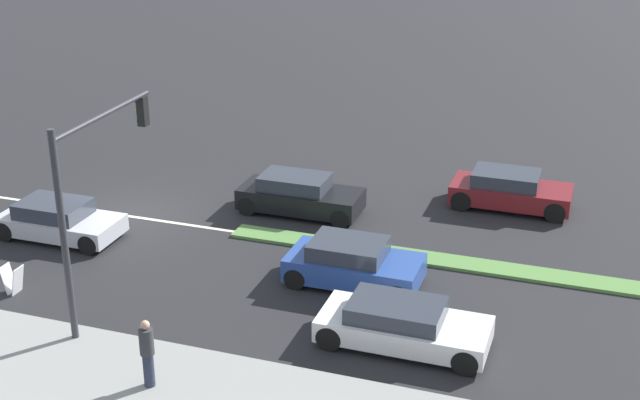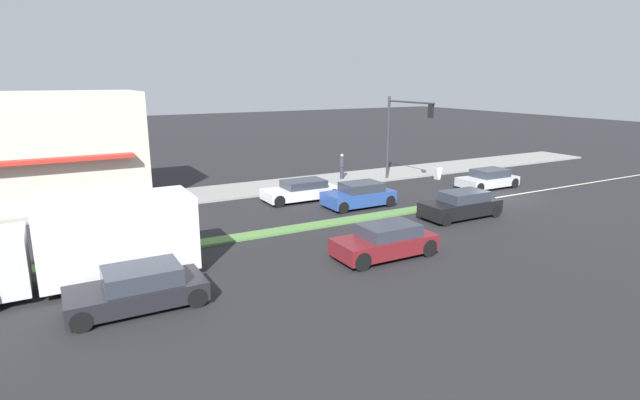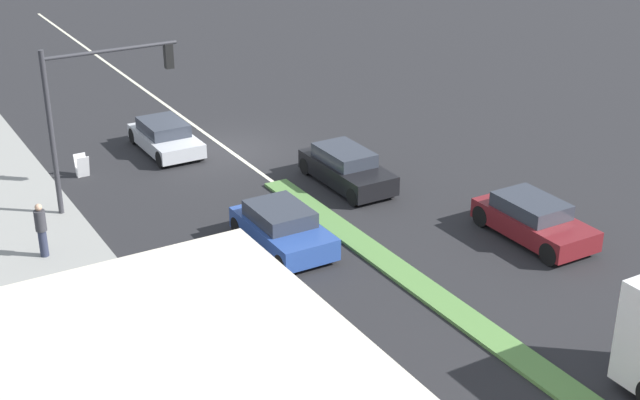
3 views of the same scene
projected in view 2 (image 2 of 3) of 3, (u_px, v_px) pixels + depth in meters
The scene contains 14 objects.
ground_plane at pixel (204, 244), 21.30m from camera, with size 160.00×160.00×0.00m, color #232326.
sidewalk_right at pixel (151, 200), 28.71m from camera, with size 4.00×73.00×0.12m, color gray.
lane_marking_center at pixel (501, 197), 29.75m from camera, with size 0.16×60.00×0.01m, color beige.
building_corner_store at pixel (58, 148), 27.55m from camera, with size 6.25×8.76×6.07m.
traffic_signal_main at pixel (402, 125), 32.71m from camera, with size 4.59×0.34×5.60m.
pedestrian at pixel (342, 166), 34.36m from camera, with size 0.34×0.34×1.73m.
warning_aframe_sign at pixel (437, 174), 34.79m from camera, with size 0.45×0.53×0.84m.
delivery_truck at pixel (90, 242), 16.97m from camera, with size 2.44×7.50×2.87m.
sedan_maroon at pixel (385, 241), 19.64m from camera, with size 1.83×4.09×1.32m.
suv_black at pixel (461, 205), 25.19m from camera, with size 1.75×4.18×1.35m.
van_white at pixel (301, 191), 28.79m from camera, with size 1.87×4.32×1.19m.
sedan_silver at pixel (488, 179), 32.07m from camera, with size 1.84×3.93×1.22m.
coupe_blue at pixel (359, 195), 27.41m from camera, with size 1.90×3.86×1.33m.
sedan_dark at pixel (138, 289), 15.27m from camera, with size 1.89×4.06×1.29m.
Camera 2 is at (-20.12, 23.45, 6.88)m, focal length 28.00 mm.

